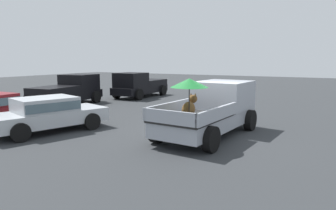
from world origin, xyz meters
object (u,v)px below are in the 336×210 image
(pickup_truck_main, at_px, (213,108))
(parked_sedan_far, at_px, (47,113))
(pickup_truck_red, at_px, (139,85))
(pickup_truck_far, at_px, (69,90))

(pickup_truck_main, xyz_separation_m, parked_sedan_far, (-2.70, 5.66, -0.22))
(pickup_truck_red, height_order, parked_sedan_far, pickup_truck_red)
(pickup_truck_far, xyz_separation_m, parked_sedan_far, (-5.55, -4.56, -0.13))
(pickup_truck_main, distance_m, pickup_truck_far, 10.61)
(parked_sedan_far, bearing_deg, pickup_truck_red, 33.04)
(pickup_truck_red, distance_m, parked_sedan_far, 11.13)
(parked_sedan_far, bearing_deg, pickup_truck_main, -46.81)
(pickup_truck_red, xyz_separation_m, parked_sedan_far, (-10.73, -2.95, -0.13))
(pickup_truck_far, relative_size, parked_sedan_far, 1.07)
(pickup_truck_red, bearing_deg, parked_sedan_far, 16.25)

